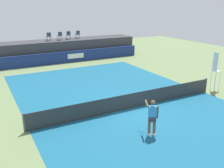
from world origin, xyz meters
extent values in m
plane|color=#6B7F51|center=(0.00, 3.00, 0.00)|extent=(48.00, 48.00, 0.00)
cube|color=#16597A|center=(0.00, 0.00, 0.00)|extent=(12.00, 22.00, 0.00)
cube|color=navy|center=(0.00, 13.50, 0.60)|extent=(18.00, 0.20, 1.20)
cube|color=white|center=(1.50, 13.39, 0.66)|extent=(1.80, 0.02, 0.50)
cube|color=#38383D|center=(0.00, 15.30, 1.10)|extent=(18.00, 2.80, 2.20)
cylinder|color=#2D3D56|center=(-0.60, 15.39, 2.42)|extent=(0.04, 0.04, 0.44)
cylinder|color=#2D3D56|center=(-1.00, 15.41, 2.42)|extent=(0.04, 0.04, 0.44)
cylinder|color=#2D3D56|center=(-0.61, 14.99, 2.42)|extent=(0.04, 0.04, 0.44)
cylinder|color=#2D3D56|center=(-1.01, 15.00, 2.42)|extent=(0.04, 0.04, 0.44)
cube|color=#2D3D56|center=(-0.81, 15.20, 2.66)|extent=(0.45, 0.45, 0.03)
cube|color=#2D3D56|center=(-0.81, 14.99, 2.88)|extent=(0.44, 0.04, 0.42)
cylinder|color=#2D3D56|center=(0.59, 15.41, 2.42)|extent=(0.04, 0.04, 0.44)
cylinder|color=#2D3D56|center=(0.18, 15.39, 2.42)|extent=(0.04, 0.04, 0.44)
cylinder|color=#2D3D56|center=(0.61, 15.00, 2.42)|extent=(0.04, 0.04, 0.44)
cylinder|color=#2D3D56|center=(0.20, 14.98, 2.42)|extent=(0.04, 0.04, 0.44)
cube|color=#2D3D56|center=(0.39, 15.20, 2.66)|extent=(0.46, 0.46, 0.03)
cube|color=#2D3D56|center=(0.41, 14.99, 2.88)|extent=(0.44, 0.05, 0.42)
cylinder|color=#2D3D56|center=(1.65, 15.60, 2.42)|extent=(0.04, 0.04, 0.44)
cylinder|color=#2D3D56|center=(1.25, 15.62, 2.42)|extent=(0.04, 0.04, 0.44)
cylinder|color=#2D3D56|center=(1.63, 15.20, 2.42)|extent=(0.04, 0.04, 0.44)
cylinder|color=#2D3D56|center=(1.23, 15.21, 2.42)|extent=(0.04, 0.04, 0.44)
cube|color=#2D3D56|center=(1.44, 15.41, 2.66)|extent=(0.46, 0.46, 0.03)
cube|color=#2D3D56|center=(1.43, 15.20, 2.88)|extent=(0.44, 0.04, 0.42)
cylinder|color=#2D3D56|center=(2.72, 15.68, 2.42)|extent=(0.04, 0.04, 0.44)
cylinder|color=#2D3D56|center=(2.32, 15.64, 2.42)|extent=(0.04, 0.04, 0.44)
cylinder|color=#2D3D56|center=(2.75, 15.28, 2.42)|extent=(0.04, 0.04, 0.44)
cylinder|color=#2D3D56|center=(2.35, 15.24, 2.42)|extent=(0.04, 0.04, 0.44)
cube|color=#2D3D56|center=(2.53, 15.46, 2.66)|extent=(0.48, 0.48, 0.03)
cube|color=#2D3D56|center=(2.55, 15.25, 2.88)|extent=(0.44, 0.06, 0.42)
cylinder|color=white|center=(7.31, -0.22, 0.70)|extent=(0.04, 0.04, 1.40)
cylinder|color=white|center=(7.34, 0.19, 0.70)|extent=(0.04, 0.04, 1.40)
cylinder|color=white|center=(6.91, -0.19, 0.70)|extent=(0.04, 0.04, 1.40)
cylinder|color=white|center=(6.94, 0.22, 0.70)|extent=(0.04, 0.04, 1.40)
cube|color=white|center=(7.12, 0.00, 1.41)|extent=(0.47, 0.47, 0.03)
cube|color=white|center=(6.91, 0.02, 2.09)|extent=(0.06, 0.44, 1.33)
cube|color=#2D2D2D|center=(0.00, 0.00, 0.47)|extent=(12.40, 0.02, 0.95)
cylinder|color=#4C4C51|center=(-6.20, 0.00, 0.50)|extent=(0.10, 0.10, 1.00)
cylinder|color=#4C4C51|center=(6.20, 0.00, 0.50)|extent=(0.10, 0.10, 1.00)
cube|color=white|center=(-0.82, -3.20, 0.05)|extent=(0.22, 0.29, 0.10)
cylinder|color=brown|center=(-0.82, -3.20, 0.51)|extent=(0.14, 0.14, 0.82)
cube|color=white|center=(-1.03, -3.09, 0.05)|extent=(0.22, 0.29, 0.10)
cylinder|color=brown|center=(-1.03, -3.09, 0.51)|extent=(0.14, 0.14, 0.82)
cube|color=#333338|center=(-0.93, -3.14, 0.84)|extent=(0.40, 0.35, 0.24)
cube|color=#338CCC|center=(-0.93, -3.14, 1.20)|extent=(0.41, 0.34, 0.56)
sphere|color=brown|center=(-0.93, -3.14, 1.66)|extent=(0.22, 0.22, 0.22)
cylinder|color=brown|center=(-0.71, -3.25, 1.18)|extent=(0.09, 0.09, 0.60)
cylinder|color=brown|center=(-1.02, -2.79, 1.50)|extent=(0.35, 0.58, 0.14)
cylinder|color=black|center=(-0.83, -2.42, 1.53)|extent=(0.28, 0.16, 0.03)
torus|color=black|center=(-0.70, -2.16, 1.53)|extent=(0.28, 0.16, 0.30)
camera|label=1|loc=(-7.66, -11.60, 5.99)|focal=40.11mm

